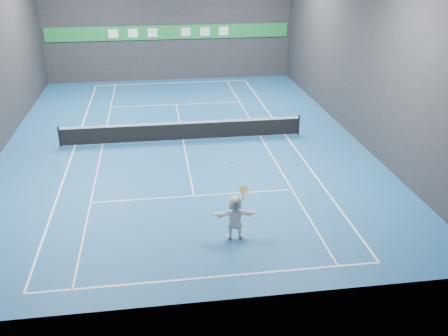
{
  "coord_description": "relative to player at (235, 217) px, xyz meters",
  "views": [
    {
      "loc": [
        -1.37,
        -24.42,
        9.35
      ],
      "look_at": [
        1.13,
        -7.13,
        1.5
      ],
      "focal_mm": 40.0,
      "sensor_mm": 36.0,
      "label": 1
    }
  ],
  "objects": [
    {
      "name": "ground",
      "position": [
        -1.13,
        9.76,
        -0.81
      ],
      "size": [
        26.0,
        26.0,
        0.0
      ],
      "primitive_type": "plane",
      "color": "#185085",
      "rests_on": "ground"
    },
    {
      "name": "wall_back",
      "position": [
        -1.13,
        22.76,
        3.69
      ],
      "size": [
        18.0,
        0.1,
        9.0
      ],
      "primitive_type": "cube",
      "color": "#27272A",
      "rests_on": "ground"
    },
    {
      "name": "wall_front",
      "position": [
        -1.13,
        -3.24,
        3.69
      ],
      "size": [
        18.0,
        0.1,
        9.0
      ],
      "primitive_type": "cube",
      "color": "#27272A",
      "rests_on": "ground"
    },
    {
      "name": "wall_right",
      "position": [
        7.87,
        9.76,
        3.69
      ],
      "size": [
        0.1,
        26.0,
        9.0
      ],
      "primitive_type": "cube",
      "color": "#27272A",
      "rests_on": "ground"
    },
    {
      "name": "baseline_near",
      "position": [
        -1.13,
        -2.13,
        -0.81
      ],
      "size": [
        10.98,
        0.08,
        0.01
      ],
      "primitive_type": "cube",
      "color": "white",
      "rests_on": "ground"
    },
    {
      "name": "baseline_far",
      "position": [
        -1.13,
        21.65,
        -0.81
      ],
      "size": [
        10.98,
        0.08,
        0.01
      ],
      "primitive_type": "cube",
      "color": "white",
      "rests_on": "ground"
    },
    {
      "name": "sideline_doubles_left",
      "position": [
        -6.62,
        9.76,
        -0.81
      ],
      "size": [
        0.08,
        23.78,
        0.01
      ],
      "primitive_type": "cube",
      "color": "white",
      "rests_on": "ground"
    },
    {
      "name": "sideline_doubles_right",
      "position": [
        4.36,
        9.76,
        -0.81
      ],
      "size": [
        0.08,
        23.78,
        0.01
      ],
      "primitive_type": "cube",
      "color": "white",
      "rests_on": "ground"
    },
    {
      "name": "sideline_singles_left",
      "position": [
        -5.24,
        9.76,
        -0.81
      ],
      "size": [
        0.06,
        23.78,
        0.01
      ],
      "primitive_type": "cube",
      "color": "white",
      "rests_on": "ground"
    },
    {
      "name": "sideline_singles_right",
      "position": [
        2.98,
        9.76,
        -0.81
      ],
      "size": [
        0.06,
        23.78,
        0.01
      ],
      "primitive_type": "cube",
      "color": "white",
      "rests_on": "ground"
    },
    {
      "name": "service_line_near",
      "position": [
        -1.13,
        3.36,
        -0.81
      ],
      "size": [
        8.23,
        0.06,
        0.01
      ],
      "primitive_type": "cube",
      "color": "white",
      "rests_on": "ground"
    },
    {
      "name": "service_line_far",
      "position": [
        -1.13,
        16.16,
        -0.81
      ],
      "size": [
        8.23,
        0.06,
        0.01
      ],
      "primitive_type": "cube",
      "color": "white",
      "rests_on": "ground"
    },
    {
      "name": "center_service_line",
      "position": [
        -1.13,
        9.76,
        -0.81
      ],
      "size": [
        0.06,
        12.8,
        0.01
      ],
      "primitive_type": "cube",
      "color": "white",
      "rests_on": "ground"
    },
    {
      "name": "player",
      "position": [
        0.0,
        0.0,
        0.0
      ],
      "size": [
        1.53,
        0.56,
        1.62
      ],
      "primitive_type": "imported",
      "rotation": [
        0.0,
        0.0,
        3.09
      ],
      "color": "white",
      "rests_on": "ground"
    },
    {
      "name": "tennis_ball",
      "position": [
        -0.12,
        0.05,
        2.06
      ],
      "size": [
        0.06,
        0.06,
        0.06
      ],
      "primitive_type": "sphere",
      "color": "#C3EA27",
      "rests_on": "player"
    },
    {
      "name": "tennis_net",
      "position": [
        -1.13,
        9.76,
        -0.27
      ],
      "size": [
        12.5,
        0.1,
        1.07
      ],
      "color": "black",
      "rests_on": "ground"
    },
    {
      "name": "sponsor_banner",
      "position": [
        -1.13,
        22.69,
        2.69
      ],
      "size": [
        17.64,
        0.11,
        1.0
      ],
      "color": "#1C8235",
      "rests_on": "wall_back"
    },
    {
      "name": "tennis_racket",
      "position": [
        0.3,
        0.05,
        0.95
      ],
      "size": [
        0.42,
        0.35,
        0.61
      ],
      "color": "red",
      "rests_on": "player"
    }
  ]
}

